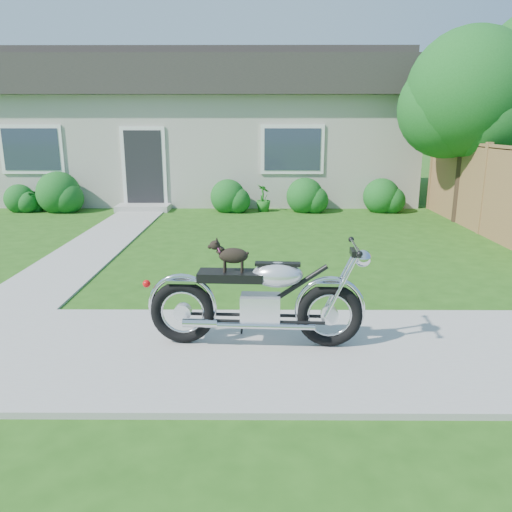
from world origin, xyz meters
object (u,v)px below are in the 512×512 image
at_px(fence, 484,189).
at_px(motorcycle_with_dog, 260,299).
at_px(house, 209,127).
at_px(potted_plant_left, 37,198).
at_px(potted_plant_right, 263,198).
at_px(tree_near, 477,99).

xyz_separation_m(fence, motorcycle_with_dog, (-4.68, -5.64, -0.41)).
distance_m(house, potted_plant_left, 5.81).
bearing_deg(motorcycle_with_dog, potted_plant_right, 92.26).
xyz_separation_m(potted_plant_left, motorcycle_with_dog, (5.94, -8.44, 0.19)).
height_order(fence, potted_plant_left, fence).
distance_m(fence, motorcycle_with_dog, 7.34).
distance_m(tree_near, potted_plant_left, 11.16).
bearing_deg(fence, tree_near, 82.78).
bearing_deg(house, fence, -44.74).
bearing_deg(fence, potted_plant_right, 148.53).
bearing_deg(motorcycle_with_dog, tree_near, 57.95).
bearing_deg(potted_plant_right, house, 116.64).
distance_m(potted_plant_right, motorcycle_with_dog, 8.44).
distance_m(fence, tree_near, 2.25).
height_order(tree_near, motorcycle_with_dog, tree_near).
relative_size(house, potted_plant_left, 18.51).
bearing_deg(fence, potted_plant_left, 165.22).
relative_size(house, fence, 1.90).
height_order(house, motorcycle_with_dog, house).
xyz_separation_m(fence, potted_plant_left, (-10.62, 2.80, -0.60)).
bearing_deg(tree_near, potted_plant_left, 171.90).
bearing_deg(house, tree_near, -37.61).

